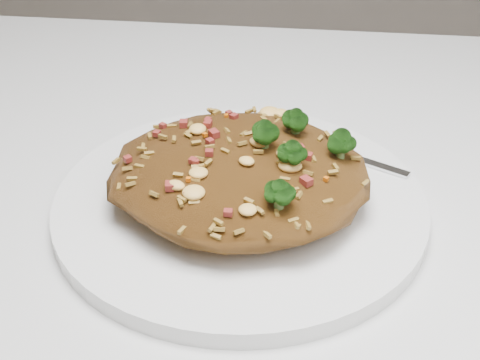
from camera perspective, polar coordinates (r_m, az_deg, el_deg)
name	(u,v)px	position (r m, az deg, el deg)	size (l,w,h in m)	color
dining_table	(321,301)	(0.59, 6.90, -10.24)	(1.20, 0.80, 0.75)	silver
plate	(240,203)	(0.53, 0.00, -1.99)	(0.29, 0.29, 0.01)	white
fried_rice	(241,165)	(0.51, 0.12, 1.30)	(0.20, 0.18, 0.07)	brown
fork	(329,150)	(0.58, 7.57, 2.56)	(0.15, 0.09, 0.00)	silver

